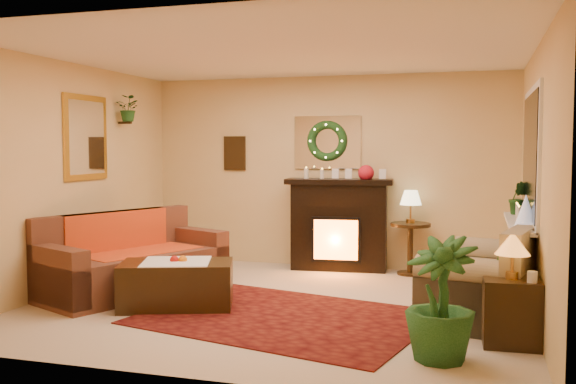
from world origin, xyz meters
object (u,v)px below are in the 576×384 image
(sofa, at_px, (134,255))
(end_table_square, at_px, (511,312))
(loveseat, at_px, (485,274))
(coffee_table, at_px, (177,287))
(fireplace, at_px, (339,229))
(side_table_round, at_px, (410,249))

(sofa, distance_m, end_table_square, 4.05)
(loveseat, xyz_separation_m, coffee_table, (-3.01, -0.54, -0.21))
(fireplace, relative_size, loveseat, 0.79)
(end_table_square, distance_m, coffee_table, 3.22)
(side_table_round, bearing_deg, fireplace, 175.06)
(end_table_square, bearing_deg, side_table_round, 112.01)
(side_table_round, distance_m, end_table_square, 2.94)
(fireplace, height_order, loveseat, fireplace)
(sofa, xyz_separation_m, end_table_square, (3.96, -0.79, -0.16))
(sofa, relative_size, loveseat, 1.32)
(sofa, xyz_separation_m, fireplace, (1.92, 2.02, 0.12))
(fireplace, distance_m, coffee_table, 2.77)
(loveseat, relative_size, side_table_round, 2.37)
(coffee_table, bearing_deg, end_table_square, -24.94)
(coffee_table, bearing_deg, sofa, 128.89)
(sofa, height_order, end_table_square, sofa)
(loveseat, bearing_deg, end_table_square, -63.67)
(end_table_square, bearing_deg, sofa, 168.79)
(loveseat, bearing_deg, side_table_round, 128.93)
(loveseat, bearing_deg, sofa, -165.77)
(fireplace, xyz_separation_m, coffee_table, (-1.16, -2.49, -0.34))
(sofa, distance_m, side_table_round, 3.46)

